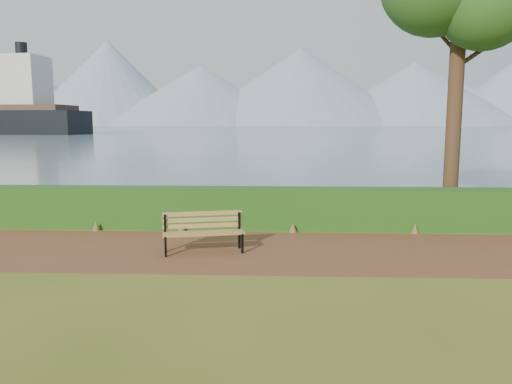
{
  "coord_description": "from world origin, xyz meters",
  "views": [
    {
      "loc": [
        1.21,
        -9.7,
        2.63
      ],
      "look_at": [
        0.75,
        1.2,
        1.1
      ],
      "focal_mm": 35.0,
      "sensor_mm": 36.0,
      "label": 1
    }
  ],
  "objects": [
    {
      "name": "mountains",
      "position": [
        -9.17,
        406.05,
        27.7
      ],
      "size": [
        585.0,
        190.0,
        70.0
      ],
      "color": "gray",
      "rests_on": "ground"
    },
    {
      "name": "water",
      "position": [
        0.0,
        260.0,
        0.01
      ],
      "size": [
        700.0,
        510.0,
        0.0
      ],
      "primitive_type": "cube",
      "color": "#495E76",
      "rests_on": "ground"
    },
    {
      "name": "path",
      "position": [
        0.0,
        0.3,
        0.01
      ],
      "size": [
        40.0,
        3.4,
        0.01
      ],
      "primitive_type": "cube",
      "color": "brown",
      "rests_on": "ground"
    },
    {
      "name": "hedge",
      "position": [
        0.0,
        2.6,
        0.5
      ],
      "size": [
        32.0,
        0.85,
        1.0
      ],
      "primitive_type": "cube",
      "color": "#1D4F16",
      "rests_on": "ground"
    },
    {
      "name": "bench",
      "position": [
        -0.29,
        0.18,
        0.47
      ],
      "size": [
        1.69,
        0.83,
        0.82
      ],
      "rotation": [
        0.0,
        0.0,
        0.23
      ],
      "color": "black",
      "rests_on": "ground"
    },
    {
      "name": "ground",
      "position": [
        0.0,
        0.0,
        0.0
      ],
      "size": [
        140.0,
        140.0,
        0.0
      ],
      "primitive_type": "plane",
      "color": "#465418",
      "rests_on": "ground"
    }
  ]
}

